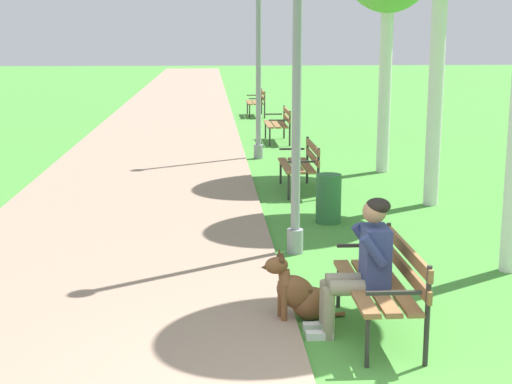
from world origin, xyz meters
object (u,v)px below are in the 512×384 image
Objects in this scene: park_bench_near at (386,279)px; park_bench_furthest at (258,100)px; dog_brown at (300,294)px; lamp_post_mid at (258,43)px; lamp_post_near at (297,58)px; park_bench_mid at (302,162)px; park_bench_far at (280,122)px; person_seated_on_near_bench at (363,261)px; litter_bin at (329,199)px.

park_bench_furthest is (0.04, 18.40, 0.00)m from park_bench_near.
dog_brown is 9.72m from lamp_post_mid.
lamp_post_near is (0.20, 2.24, 2.11)m from dog_brown.
lamp_post_near reaches higher than park_bench_furthest.
park_bench_near is 0.33× the size of lamp_post_near.
park_bench_near is at bearing -90.22° from park_bench_mid.
park_bench_far is 3.22m from lamp_post_mid.
park_bench_mid is at bearing 87.90° from person_seated_on_near_bench.
park_bench_mid is 6.30m from person_seated_on_near_bench.
park_bench_mid is 2.21m from litter_bin.
dog_brown is (-0.74, -5.94, -0.25)m from park_bench_mid.
park_bench_furthest is at bearing 89.22° from person_seated_on_near_bench.
litter_bin is (0.11, -2.20, -0.16)m from park_bench_mid.
park_bench_far is 8.19m from litter_bin.
park_bench_near is at bearing -90.14° from park_bench_furthest.
park_bench_near and park_bench_furthest have the same top height.
park_bench_furthest is at bearing 87.99° from lamp_post_near.
park_bench_far reaches higher than dog_brown.
park_bench_far is at bearing 88.33° from park_bench_mid.
lamp_post_mid is at bearing -93.56° from park_bench_furthest.
lamp_post_mid is at bearing 98.27° from park_bench_mid.
park_bench_far is 1.20× the size of person_seated_on_near_bench.
person_seated_on_near_bench is at bearing -88.36° from lamp_post_mid.
person_seated_on_near_bench reaches higher than park_bench_near.
lamp_post_mid is (-0.49, 9.83, 1.95)m from park_bench_near.
park_bench_far is 0.32× the size of lamp_post_mid.
park_bench_mid is at bearing -91.67° from park_bench_far.
park_bench_far is 1.81× the size of dog_brown.
dog_brown is 3.84m from litter_bin.
park_bench_far is at bearing 85.62° from dog_brown.
lamp_post_mid is (0.23, 9.47, 2.20)m from dog_brown.
park_bench_mid is at bearing 89.78° from park_bench_near.
lamp_post_near reaches higher than person_seated_on_near_bench.
lamp_post_near is at bearing 101.12° from park_bench_near.
park_bench_mid is 12.10m from park_bench_furthest.
dog_brown is at bearing -94.38° from park_bench_far.
park_bench_far is at bearing 85.81° from lamp_post_near.
litter_bin is at bearing -90.44° from park_bench_far.
lamp_post_mid is (-0.69, -2.46, 1.95)m from park_bench_far.
park_bench_near reaches higher than litter_bin.
park_bench_furthest is 2.14× the size of litter_bin.
park_bench_near and park_bench_far have the same top height.
dog_brown is at bearing -102.82° from litter_bin.
park_bench_furthest is at bearing 86.44° from lamp_post_mid.
park_bench_mid is at bearing -90.10° from park_bench_furthest.
person_seated_on_near_bench is 4.12m from litter_bin.
park_bench_near and park_bench_mid have the same top height.
lamp_post_mid is (-0.28, 9.82, 1.78)m from person_seated_on_near_bench.
dog_brown is (-0.72, 0.36, -0.25)m from park_bench_near.
park_bench_furthest is at bearing 89.86° from park_bench_near.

